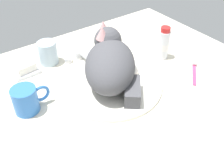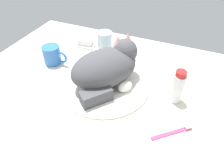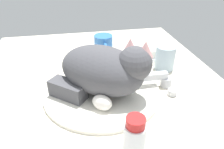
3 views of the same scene
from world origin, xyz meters
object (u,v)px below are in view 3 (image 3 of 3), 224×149
faucet (161,80)px  cat (105,70)px  rinse_cup (165,58)px  soap_bar (151,51)px  coffee_mug (104,45)px  toothpaste_bottle (134,146)px

faucet → cat: 18.82cm
rinse_cup → soap_bar: (-9.57, -1.49, -1.76)cm
rinse_cup → cat: bearing=-63.1°
coffee_mug → rinse_cup: size_ratio=1.31×
soap_bar → coffee_mug: bearing=-108.9°
faucet → coffee_mug: size_ratio=1.10×
faucet → soap_bar: faucet is taller
faucet → rinse_cup: rinse_cup is taller
faucet → rinse_cup: bearing=152.6°
coffee_mug → rinse_cup: 25.28cm
faucet → toothpaste_bottle: 31.42cm
faucet → toothpaste_bottle: (26.45, -16.56, 3.68)cm
rinse_cup → coffee_mug: bearing=-128.7°
faucet → toothpaste_bottle: bearing=-32.0°
soap_bar → toothpaste_bottle: toothpaste_bottle is taller
rinse_cup → toothpaste_bottle: bearing=-30.7°
cat → toothpaste_bottle: cat is taller
faucet → cat: size_ratio=0.41×
toothpaste_bottle → coffee_mug: bearing=177.3°
faucet → toothpaste_bottle: size_ratio=0.98×
coffee_mug → soap_bar: bearing=71.1°
faucet → coffee_mug: (-26.82, -14.02, 1.75)cm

